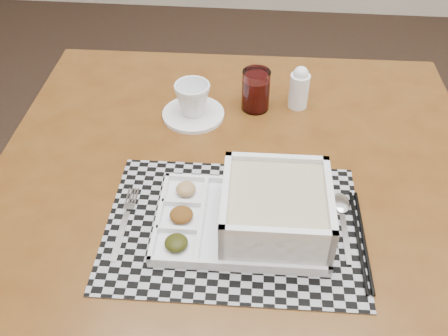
{
  "coord_description": "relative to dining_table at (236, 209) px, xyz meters",
  "views": [
    {
      "loc": [
        -0.31,
        -0.82,
        1.51
      ],
      "look_at": [
        -0.38,
        -0.08,
        0.84
      ],
      "focal_mm": 40.0,
      "sensor_mm": 36.0,
      "label": 1
    }
  ],
  "objects": [
    {
      "name": "placemat",
      "position": [
        0.0,
        -0.12,
        0.08
      ],
      "size": [
        0.49,
        0.36,
        0.0
      ],
      "primitive_type": "cube",
      "rotation": [
        0.0,
        0.0,
        0.02
      ],
      "color": "#9D9CA4",
      "rests_on": "dining_table"
    },
    {
      "name": "serving_tray",
      "position": [
        0.06,
        -0.12,
        0.12
      ],
      "size": [
        0.32,
        0.23,
        0.1
      ],
      "color": "white",
      "rests_on": "placemat"
    },
    {
      "name": "dining_table",
      "position": [
        0.0,
        0.0,
        0.0
      ],
      "size": [
        1.08,
        1.08,
        0.79
      ],
      "color": "#522A0F",
      "rests_on": "ground"
    },
    {
      "name": "spoon",
      "position": [
        0.21,
        -0.06,
        0.09
      ],
      "size": [
        0.04,
        0.18,
        0.01
      ],
      "color": "silver",
      "rests_on": "placemat"
    },
    {
      "name": "saucer",
      "position": [
        -0.12,
        0.22,
        0.09
      ],
      "size": [
        0.15,
        0.15,
        0.01
      ],
      "primitive_type": "cylinder",
      "color": "white",
      "rests_on": "dining_table"
    },
    {
      "name": "chopsticks",
      "position": [
        0.24,
        -0.14,
        0.09
      ],
      "size": [
        0.02,
        0.24,
        0.01
      ],
      "color": "black",
      "rests_on": "placemat"
    },
    {
      "name": "fork",
      "position": [
        -0.2,
        -0.13,
        0.09
      ],
      "size": [
        0.02,
        0.19,
        0.0
      ],
      "color": "silver",
      "rests_on": "placemat"
    },
    {
      "name": "cup",
      "position": [
        -0.12,
        0.22,
        0.13
      ],
      "size": [
        0.1,
        0.1,
        0.08
      ],
      "primitive_type": "imported",
      "rotation": [
        0.0,
        0.0,
        -0.25
      ],
      "color": "white",
      "rests_on": "saucer"
    },
    {
      "name": "creamer_bottle",
      "position": [
        0.13,
        0.29,
        0.13
      ],
      "size": [
        0.05,
        0.05,
        0.11
      ],
      "color": "white",
      "rests_on": "dining_table"
    },
    {
      "name": "juice_glass",
      "position": [
        0.03,
        0.27,
        0.13
      ],
      "size": [
        0.07,
        0.07,
        0.1
      ],
      "color": "white",
      "rests_on": "dining_table"
    }
  ]
}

